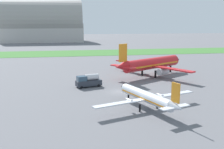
% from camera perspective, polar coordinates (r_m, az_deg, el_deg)
% --- Properties ---
extents(ground_plane, '(600.00, 600.00, 0.00)m').
position_cam_1_polar(ground_plane, '(64.29, 1.51, -3.69)').
color(ground_plane, slate).
extents(grass_taxiway_strip, '(360.00, 28.00, 0.08)m').
position_cam_1_polar(grass_taxiway_strip, '(144.62, -5.07, 4.61)').
color(grass_taxiway_strip, '#3D7533').
rests_on(grass_taxiway_strip, ground_plane).
extents(airplane_foreground_turboprop, '(21.71, 18.78, 6.73)m').
position_cam_1_polar(airplane_foreground_turboprop, '(51.51, 7.43, -4.72)').
color(airplane_foreground_turboprop, silver).
rests_on(airplane_foreground_turboprop, ground_plane).
extents(airplane_midfield_jet, '(26.65, 26.65, 10.53)m').
position_cam_1_polar(airplane_midfield_jet, '(82.95, 8.28, 2.26)').
color(airplane_midfield_jet, red).
rests_on(airplane_midfield_jet, ground_plane).
extents(fuel_truck_near_gate, '(6.88, 3.85, 3.29)m').
position_cam_1_polar(fuel_truck_near_gate, '(68.94, -5.06, -1.35)').
color(fuel_truck_near_gate, '#2D333D').
rests_on(fuel_truck_near_gate, ground_plane).
extents(hangar_distant, '(64.26, 32.10, 33.92)m').
position_cam_1_polar(hangar_distant, '(231.08, -14.46, 10.41)').
color(hangar_distant, '#BCB7B2').
rests_on(hangar_distant, ground_plane).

